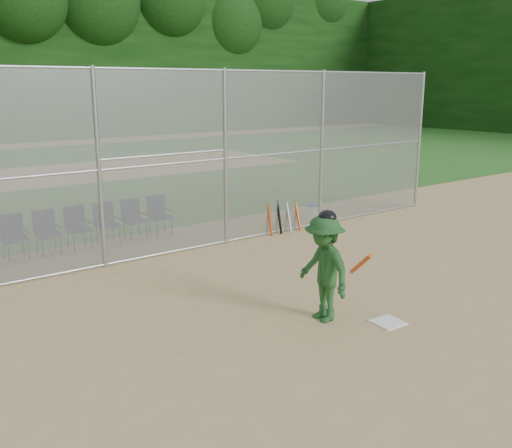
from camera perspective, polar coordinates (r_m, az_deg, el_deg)
ground at (r=9.25m, az=9.48°, el=-9.62°), size 100.00×100.00×0.00m
grass_strip at (r=24.86m, az=-22.06°, el=4.37°), size 100.00×100.00×0.00m
dirt_patch_far at (r=24.86m, az=-22.06°, el=4.38°), size 24.00×24.00×0.00m
backstop_fence at (r=12.55m, az=-6.91°, el=6.49°), size 16.09×0.09×4.00m
home_plate at (r=9.31m, az=13.06°, el=-9.55°), size 0.47×0.47×0.02m
batter_at_plate at (r=8.97m, az=6.81°, el=-4.37°), size 0.96×1.33×1.78m
water_cooler at (r=15.75m, az=5.64°, el=1.20°), size 0.36×0.36×0.45m
spare_bats at (r=14.34m, az=2.81°, el=0.78°), size 0.96×0.30×0.85m
chair_3 at (r=13.11m, az=-22.95°, el=-1.29°), size 0.54×0.52×0.96m
chair_4 at (r=13.28m, az=-20.09°, el=-0.84°), size 0.54×0.52×0.96m
chair_5 at (r=13.49m, az=-17.31°, el=-0.41°), size 0.54×0.52×0.96m
chair_6 at (r=13.72m, az=-14.62°, el=0.01°), size 0.54×0.52×0.96m
chair_7 at (r=13.98m, az=-12.02°, el=0.41°), size 0.54×0.52×0.96m
chair_8 at (r=14.28m, az=-9.53°, el=0.80°), size 0.54×0.52×0.96m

